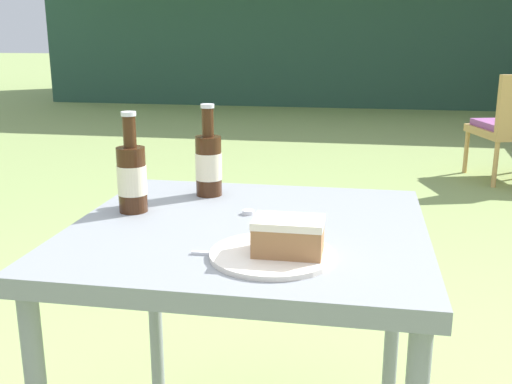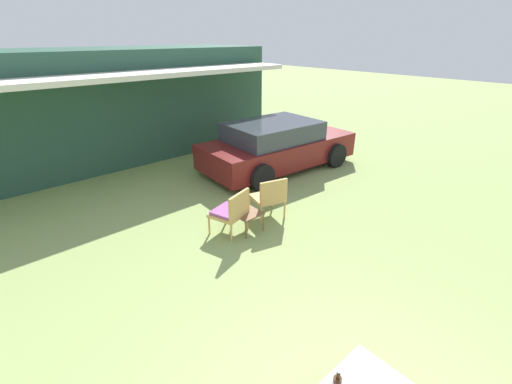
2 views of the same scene
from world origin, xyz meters
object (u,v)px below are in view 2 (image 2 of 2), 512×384
object	(u,v)px
wicker_chair_plain	(270,196)
cola_bottle_near	(337,384)
parked_car	(277,146)
wicker_chair_cushioned	(231,211)
garden_side_table	(247,214)

from	to	relation	value
wicker_chair_plain	cola_bottle_near	distance (m)	4.25
parked_car	wicker_chair_cushioned	bearing A→B (deg)	-143.96
wicker_chair_cushioned	garden_side_table	xyz separation A→B (m)	(0.28, -0.12, -0.13)
wicker_chair_plain	garden_side_table	size ratio (longest dim) A/B	1.78
parked_car	cola_bottle_near	distance (m)	7.02
parked_car	garden_side_table	world-z (taller)	parked_car
wicker_chair_cushioned	cola_bottle_near	world-z (taller)	cola_bottle_near
wicker_chair_cushioned	cola_bottle_near	distance (m)	3.79
parked_car	wicker_chair_cushioned	world-z (taller)	parked_car
garden_side_table	wicker_chair_cushioned	bearing A→B (deg)	157.06
wicker_chair_cushioned	cola_bottle_near	size ratio (longest dim) A/B	3.53
parked_car	cola_bottle_near	world-z (taller)	parked_car
wicker_chair_cushioned	garden_side_table	bearing A→B (deg)	140.86
wicker_chair_plain	parked_car	bearing A→B (deg)	-121.89
wicker_chair_cushioned	wicker_chair_plain	bearing A→B (deg)	162.32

